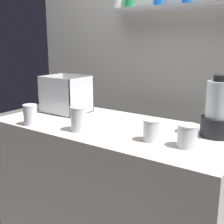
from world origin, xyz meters
The scene contains 8 objects.
counter centered at (0.00, 0.00, 0.45)m, with size 1.40×0.64×0.90m, color beige.
back_wall_unit centered at (0.00, 0.77, 1.26)m, with size 2.60×0.24×2.50m.
carrot_display_bin centered at (-0.45, 0.10, 0.98)m, with size 0.29×0.24×0.24m.
blender_pitcher centered at (0.55, 0.15, 1.03)m, with size 0.16×0.16×0.31m.
juice_cup_carrot_far_left centered at (-0.39, -0.26, 0.95)m, with size 0.08×0.08×0.12m.
juice_cup_beet_left centered at (-0.09, -0.18, 0.96)m, with size 0.09×0.09×0.13m.
juice_cup_orange_middle centered at (0.31, -0.11, 0.95)m, with size 0.08×0.08×0.11m.
juice_cup_orange_right centered at (0.48, -0.09, 0.95)m, with size 0.10×0.10×0.11m.
Camera 1 is at (0.94, -1.34, 1.38)m, focal length 47.48 mm.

